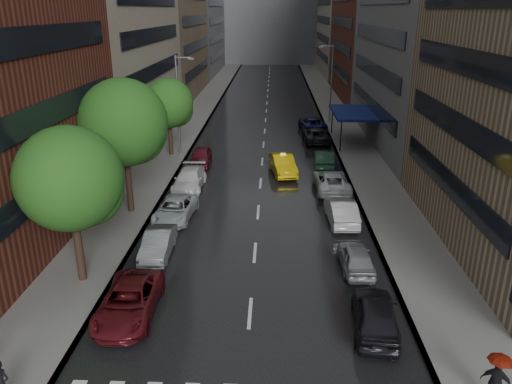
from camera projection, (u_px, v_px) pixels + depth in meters
ground at (245, 373)px, 18.92m from camera, size 220.00×220.00×0.00m
road at (266, 114)px, 65.82m from camera, size 14.00×140.00×0.01m
sidewalk_left at (198, 113)px, 66.09m from camera, size 4.00×140.00×0.15m
sidewalk_right at (334, 114)px, 65.50m from camera, size 4.00×140.00×0.15m
tree_near at (69, 179)px, 23.43m from camera, size 5.04×5.04×8.02m
tree_mid at (123, 123)px, 31.75m from camera, size 5.66×5.66×9.02m
tree_far at (168, 103)px, 45.30m from camera, size 4.52×4.52×7.21m
taxi at (283, 165)px, 41.55m from camera, size 2.51×5.13×1.62m
parked_cars_left at (175, 209)px, 32.53m from camera, size 2.62×28.13×1.51m
parked_cars_right at (326, 165)px, 41.59m from camera, size 3.16×42.86×1.60m
ped_red_umbrella at (498, 375)px, 16.90m from camera, size 1.09×0.90×2.01m
traffic_light at (0, 372)px, 15.75m from camera, size 0.18×0.15×3.45m
street_lamp_left at (179, 103)px, 45.63m from camera, size 1.74×0.22×9.00m
street_lamp_right at (331, 82)px, 59.19m from camera, size 1.74×0.22×9.00m
awning at (353, 113)px, 50.37m from camera, size 4.00×8.00×3.12m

